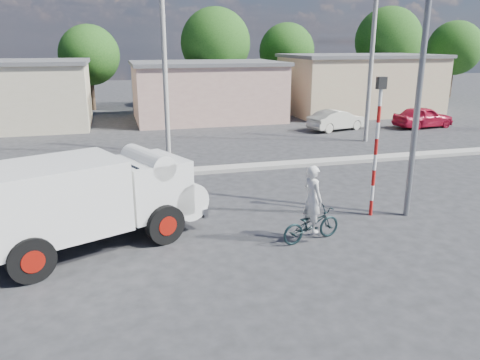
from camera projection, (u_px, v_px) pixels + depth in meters
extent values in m
plane|color=#272729|center=(295.00, 245.00, 12.83)|extent=(120.00, 120.00, 0.00)
cube|color=#99968E|center=(226.00, 169.00, 20.21)|extent=(40.00, 0.80, 0.16)
cylinder|color=black|center=(31.00, 259.00, 10.74)|extent=(1.14, 0.72, 1.10)
cylinder|color=#9D140B|center=(31.00, 259.00, 10.74)|extent=(0.64, 0.54, 0.54)
cylinder|color=black|center=(9.00, 232.00, 12.32)|extent=(1.14, 0.72, 1.10)
cylinder|color=#9D140B|center=(9.00, 232.00, 12.32)|extent=(0.64, 0.54, 0.54)
cylinder|color=black|center=(165.00, 224.00, 12.81)|extent=(1.14, 0.72, 1.10)
cylinder|color=#9D140B|center=(165.00, 224.00, 12.81)|extent=(0.64, 0.54, 0.54)
cylinder|color=black|center=(131.00, 204.00, 14.39)|extent=(1.14, 0.72, 1.10)
cylinder|color=#9D140B|center=(131.00, 204.00, 14.39)|extent=(0.64, 0.54, 0.54)
cube|color=black|center=(86.00, 225.00, 12.51)|extent=(4.74, 2.98, 0.18)
cube|color=silver|center=(48.00, 200.00, 11.72)|extent=(4.17, 3.42, 1.85)
cube|color=silver|center=(149.00, 185.00, 13.42)|extent=(2.45, 2.59, 1.55)
cylinder|color=silver|center=(175.00, 194.00, 14.05)|extent=(1.81, 2.31, 1.10)
cylinder|color=silver|center=(147.00, 162.00, 13.22)|extent=(1.44, 2.16, 0.70)
cube|color=silver|center=(187.00, 204.00, 14.40)|extent=(0.96, 2.03, 0.28)
cube|color=black|center=(125.00, 174.00, 12.87)|extent=(0.73, 1.59, 0.70)
imported|color=black|center=(311.00, 224.00, 12.97)|extent=(1.93, 1.03, 0.97)
imported|color=silver|center=(312.00, 209.00, 12.84)|extent=(0.59, 0.77, 1.88)
imported|color=beige|center=(337.00, 120.00, 29.32)|extent=(4.08, 2.33, 1.27)
imported|color=#B81330|center=(423.00, 117.00, 30.19)|extent=(4.16, 2.04, 1.37)
cylinder|color=red|center=(371.00, 208.00, 14.96)|extent=(0.11, 0.11, 0.50)
cylinder|color=white|center=(372.00, 193.00, 14.82)|extent=(0.11, 0.11, 0.50)
cylinder|color=red|center=(373.00, 178.00, 14.67)|extent=(0.11, 0.11, 0.50)
cylinder|color=white|center=(375.00, 162.00, 14.53)|extent=(0.11, 0.11, 0.50)
cylinder|color=red|center=(376.00, 147.00, 14.39)|extent=(0.11, 0.11, 0.50)
cylinder|color=white|center=(377.00, 131.00, 14.25)|extent=(0.11, 0.11, 0.50)
cylinder|color=red|center=(379.00, 114.00, 14.11)|extent=(0.11, 0.11, 0.50)
cylinder|color=white|center=(380.00, 98.00, 13.96)|extent=(0.11, 0.11, 0.50)
cube|color=black|center=(382.00, 83.00, 13.84)|extent=(0.28, 0.18, 0.36)
cylinder|color=slate|center=(421.00, 72.00, 13.75)|extent=(0.18, 0.18, 9.00)
cube|color=tan|center=(207.00, 92.00, 33.15)|extent=(10.00, 7.00, 3.80)
cube|color=#59595B|center=(206.00, 63.00, 32.57)|extent=(10.30, 7.30, 0.24)
cube|color=tan|center=(359.00, 86.00, 36.12)|extent=(11.00, 7.00, 4.20)
cube|color=#59595B|center=(361.00, 56.00, 35.49)|extent=(11.30, 7.30, 0.24)
cylinder|color=#38281E|center=(92.00, 88.00, 37.65)|extent=(0.36, 0.36, 3.47)
sphere|color=#31671F|center=(89.00, 55.00, 36.91)|extent=(4.71, 4.71, 4.71)
cylinder|color=#38281E|center=(216.00, 82.00, 39.14)|extent=(0.36, 0.36, 4.20)
sphere|color=#31671F|center=(215.00, 43.00, 38.25)|extent=(5.70, 5.70, 5.70)
cylinder|color=#38281E|center=(286.00, 82.00, 42.84)|extent=(0.36, 0.36, 3.64)
sphere|color=#31671F|center=(287.00, 51.00, 42.07)|extent=(4.94, 4.94, 4.94)
cylinder|color=#38281E|center=(385.00, 77.00, 43.16)|extent=(0.36, 0.36, 4.37)
sphere|color=#31671F|center=(388.00, 40.00, 42.23)|extent=(5.93, 5.93, 5.93)
cylinder|color=#38281E|center=(451.00, 78.00, 46.19)|extent=(0.36, 0.36, 3.81)
sphere|color=#31671F|center=(455.00, 48.00, 45.38)|extent=(5.17, 5.17, 5.17)
cylinder|color=#99968E|center=(165.00, 71.00, 22.29)|extent=(0.24, 0.24, 8.00)
cylinder|color=#99968E|center=(371.00, 68.00, 25.07)|extent=(0.24, 0.24, 8.00)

